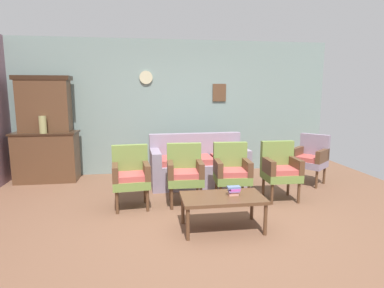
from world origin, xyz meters
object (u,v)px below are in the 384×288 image
Objects in this scene: armchair_row_middle at (131,174)px; coffee_table at (223,200)px; armchair_near_couch_end at (185,171)px; wingback_chair_by_fireplace at (311,157)px; armchair_by_doorway at (232,170)px; vase_on_cabinet at (43,125)px; armchair_near_cabinet at (280,168)px; side_cabinet at (47,157)px; book_stack_on_table at (234,190)px; floral_couch at (198,166)px.

coffee_table is at bearing -39.82° from armchair_row_middle.
wingback_chair_by_fireplace is (2.41, 0.72, 0.00)m from armchair_near_couch_end.
armchair_row_middle reaches higher than coffee_table.
armchair_by_doorway is at bearing 0.65° from armchair_row_middle.
armchair_near_cabinet is (3.89, -1.44, -0.59)m from vase_on_cabinet.
wingback_chair_by_fireplace is at bearing 39.30° from coffee_table.
side_cabinet reaches higher than armchair_row_middle.
armchair_near_cabinet is (3.91, -1.62, 0.03)m from side_cabinet.
armchair_row_middle is at bearing -45.38° from side_cabinet.
armchair_near_cabinet is at bearing 39.81° from coffee_table.
armchair_row_middle is 3.29m from wingback_chair_by_fireplace.
armchair_by_doorway is (3.13, -1.62, 0.03)m from side_cabinet.
armchair_by_doorway reaches higher than book_stack_on_table.
book_stack_on_table is (0.49, -0.96, -0.02)m from armchair_near_couch_end.
side_cabinet reaches higher than armchair_near_cabinet.
side_cabinet is 1.28× the size of armchair_by_doorway.
wingback_chair_by_fireplace is 5.69× the size of book_stack_on_table.
side_cabinet is 2.85m from floral_couch.
armchair_by_doorway is (0.72, -0.01, 0.00)m from armchair_near_couch_end.
vase_on_cabinet is at bearing 171.52° from wingback_chair_by_fireplace.
book_stack_on_table is (2.88, -2.39, -0.61)m from vase_on_cabinet.
coffee_table is (2.73, -2.41, -0.71)m from vase_on_cabinet.
vase_on_cabinet reaches higher than armchair_by_doorway.
vase_on_cabinet is 3.71m from coffee_table.
vase_on_cabinet is at bearing 138.57° from coffee_table.
armchair_near_cabinet is at bearing 0.28° from armchair_by_doorway.
armchair_by_doorway is at bearing 76.22° from book_stack_on_table.
armchair_row_middle and armchair_by_doorway have the same top height.
side_cabinet reaches higher than book_stack_on_table.
book_stack_on_table is at bearing -39.72° from vase_on_cabinet.
coffee_table is at bearing -172.49° from book_stack_on_table.
coffee_table is (-0.38, -0.96, -0.12)m from armchair_by_doorway.
armchair_near_couch_end is at bearing -163.38° from wingback_chair_by_fireplace.
side_cabinet is 1.28× the size of armchair_near_couch_end.
side_cabinet is 3.87m from book_stack_on_table.
armchair_near_couch_end is 1.00× the size of armchair_by_doorway.
vase_on_cabinet is at bearing 149.02° from armchair_near_couch_end.
armchair_near_cabinet is at bearing 43.10° from book_stack_on_table.
armchair_near_cabinet is at bearing -0.34° from armchair_near_couch_end.
side_cabinet reaches higher than wingback_chair_by_fireplace.
vase_on_cabinet reaches higher than floral_couch.
side_cabinet is at bearing 152.59° from armchair_by_doorway.
armchair_near_couch_end is 2.51m from wingback_chair_by_fireplace.
vase_on_cabinet is 2.85m from armchair_near_couch_end.
armchair_near_couch_end and wingback_chair_by_fireplace have the same top height.
side_cabinet is 3.69× the size of vase_on_cabinet.
armchair_near_cabinet and wingback_chair_by_fireplace have the same top height.
armchair_by_doorway and wingback_chair_by_fireplace have the same top height.
side_cabinet is 4.90m from wingback_chair_by_fireplace.
armchair_row_middle and armchair_near_couch_end have the same top height.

